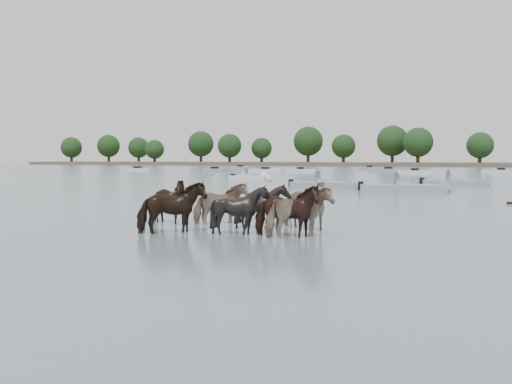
% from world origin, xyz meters
% --- Properties ---
extents(ground, '(400.00, 400.00, 0.00)m').
position_xyz_m(ground, '(0.00, 0.00, 0.00)').
color(ground, slate).
rests_on(ground, ground).
extents(shoreline, '(160.00, 30.00, 1.00)m').
position_xyz_m(shoreline, '(-70.00, 150.00, 0.50)').
color(shoreline, '#4C4233').
rests_on(shoreline, ground).
extents(pony_herd, '(7.09, 4.49, 1.63)m').
position_xyz_m(pony_herd, '(-1.55, 0.26, 0.65)').
color(pony_herd, black).
rests_on(pony_herd, ground).
extents(motorboat_a, '(5.32, 2.68, 1.92)m').
position_xyz_m(motorboat_a, '(-5.42, 23.97, 0.23)').
color(motorboat_a, gray).
rests_on(motorboat_a, ground).
extents(motorboat_b, '(6.04, 2.66, 1.92)m').
position_xyz_m(motorboat_b, '(0.54, 22.14, 0.22)').
color(motorboat_b, gray).
rests_on(motorboat_b, ground).
extents(motorboat_c, '(5.54, 3.11, 1.92)m').
position_xyz_m(motorboat_c, '(2.90, 31.70, 0.23)').
color(motorboat_c, gray).
rests_on(motorboat_c, ground).
extents(motorboat_f, '(4.70, 2.10, 1.92)m').
position_xyz_m(motorboat_f, '(-15.94, 34.15, 0.23)').
color(motorboat_f, silver).
rests_on(motorboat_f, ground).
extents(distant_flotilla, '(105.64, 29.09, 0.93)m').
position_xyz_m(distant_flotilla, '(1.43, 70.06, 0.26)').
color(distant_flotilla, silver).
rests_on(distant_flotilla, ground).
extents(treeline, '(147.63, 20.98, 12.42)m').
position_xyz_m(treeline, '(-68.91, 150.32, 6.59)').
color(treeline, '#382619').
rests_on(treeline, ground).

